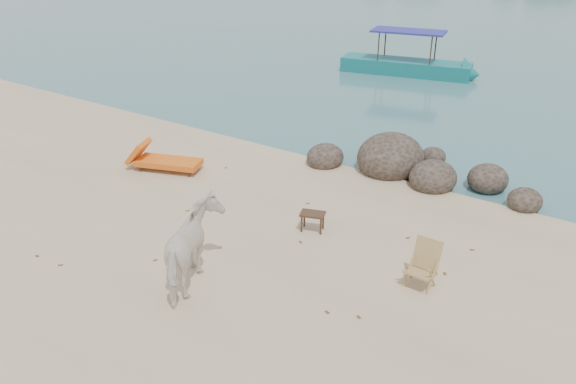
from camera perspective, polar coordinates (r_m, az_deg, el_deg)
name	(u,v)px	position (r m, az deg, el deg)	size (l,w,h in m)	color
boulders	(405,165)	(15.81, 11.83, 2.74)	(6.33, 2.87, 1.38)	black
cow	(194,249)	(10.66, -9.53, -5.78)	(0.85, 1.87, 1.58)	white
side_table	(312,223)	(12.58, 2.50, -3.16)	(0.54, 0.35, 0.44)	black
lounge_chair	(168,160)	(15.94, -12.05, 3.23)	(2.23, 0.78, 0.67)	orange
deck_chair	(421,268)	(10.92, 13.35, -7.49)	(0.56, 0.62, 0.88)	tan
boat_near	(408,38)	(26.59, 12.09, 15.07)	(6.51, 1.47, 3.17)	#136D70
dead_leaves	(274,253)	(11.88, -1.44, -6.25)	(7.55, 5.89, 0.00)	brown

